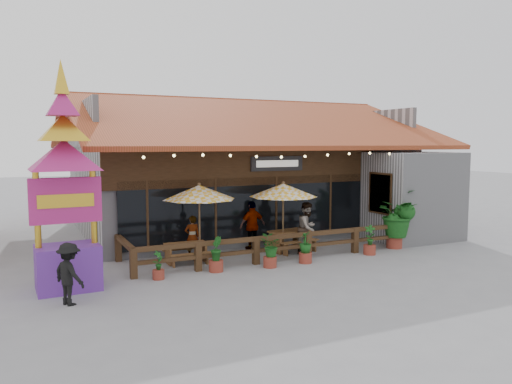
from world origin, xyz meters
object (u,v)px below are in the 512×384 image
picnic_table_right (291,237)px  pedestrian (69,274)px  thai_sign_tower (64,161)px  umbrella_left (199,193)px  picnic_table_left (186,249)px  umbrella_right (283,191)px  tropical_plant (395,215)px

picnic_table_right → pedestrian: 8.54m
picnic_table_right → thai_sign_tower: bearing=-168.3°
umbrella_left → picnic_table_left: 1.95m
umbrella_left → pedestrian: size_ratio=1.78×
picnic_table_left → thai_sign_tower: bearing=-158.0°
picnic_table_left → picnic_table_right: bearing=1.2°
umbrella_right → picnic_table_left: (-3.61, 0.13, -1.84)m
umbrella_left → tropical_plant: size_ratio=1.25×
pedestrian → tropical_plant: bearing=-111.2°
thai_sign_tower → picnic_table_left: bearing=22.0°
picnic_table_left → pedestrian: size_ratio=0.90×
umbrella_left → picnic_table_right: bearing=-1.5°
picnic_table_left → picnic_table_right: 4.05m
thai_sign_tower → tropical_plant: bearing=1.7°
picnic_table_right → tropical_plant: size_ratio=0.80×
thai_sign_tower → pedestrian: size_ratio=4.27×
umbrella_left → umbrella_right: size_ratio=0.92×
pedestrian → picnic_table_right: bearing=-98.9°
thai_sign_tower → picnic_table_right: bearing=11.7°
umbrella_right → tropical_plant: 4.50m
tropical_plant → umbrella_right: bearing=165.9°
picnic_table_right → pedestrian: pedestrian is taller
thai_sign_tower → umbrella_right: bearing=10.8°
picnic_table_right → thai_sign_tower: (-7.89, -1.63, 2.98)m
picnic_table_right → umbrella_left: bearing=178.5°
umbrella_left → thai_sign_tower: thai_sign_tower is taller
umbrella_right → tropical_plant: bearing=-14.1°
picnic_table_right → tropical_plant: (3.82, -1.28, 0.75)m
tropical_plant → umbrella_left: bearing=169.4°
umbrella_left → thai_sign_tower: size_ratio=0.42×
umbrella_right → pedestrian: umbrella_right is taller
tropical_plant → picnic_table_right: bearing=161.5°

